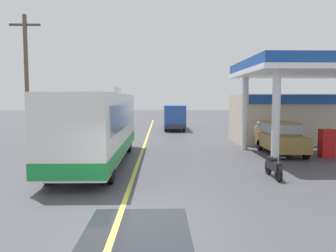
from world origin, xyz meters
TOP-DOWN VIEW (x-y plane):
  - ground at (0.00, 20.00)m, footprint 120.00×120.00m
  - lane_divider_stripe at (0.00, 15.00)m, footprint 0.16×50.00m
  - wet_puddle_patch at (0.53, -0.57)m, footprint 2.51×3.02m
  - coach_bus_main at (-1.89, 7.71)m, footprint 2.60×11.04m
  - gas_station_roadside at (9.91, 13.25)m, footprint 9.10×11.95m
  - car_at_pump at (7.83, 10.10)m, footprint 1.70×4.20m
  - minibus_opposing_lane at (2.43, 24.98)m, footprint 2.04×6.13m
  - motorcycle_parked_forecourt at (5.52, 4.54)m, footprint 0.55×1.80m
  - pedestrian_near_pump at (7.27, 12.51)m, footprint 0.55×0.22m
  - utility_pole_roadside at (-6.87, 11.84)m, footprint 1.80×0.24m

SIDE VIEW (x-z plane):
  - ground at x=0.00m, z-range 0.00..0.00m
  - wet_puddle_patch at x=0.53m, z-range 0.00..0.01m
  - lane_divider_stripe at x=0.00m, z-range 0.00..0.01m
  - motorcycle_parked_forecourt at x=5.52m, z-range -0.02..0.90m
  - pedestrian_near_pump at x=7.27m, z-range 0.10..1.76m
  - car_at_pump at x=7.83m, z-range 0.10..1.92m
  - minibus_opposing_lane at x=2.43m, z-range 0.25..2.69m
  - coach_bus_main at x=-1.89m, z-range -0.12..3.56m
  - gas_station_roadside at x=9.91m, z-range 0.08..5.18m
  - utility_pole_roadside at x=-6.87m, z-range 0.18..8.21m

